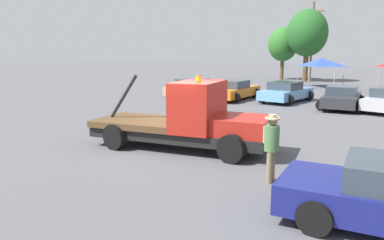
{
  "coord_description": "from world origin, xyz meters",
  "views": [
    {
      "loc": [
        7.47,
        -10.19,
        3.36
      ],
      "look_at": [
        0.5,
        0.0,
        1.05
      ],
      "focal_mm": 35.0,
      "sensor_mm": 36.0,
      "label": 1
    }
  ],
  "objects_px": {
    "parked_car_orange": "(235,90)",
    "parked_car_skyblue": "(286,92)",
    "tow_truck": "(191,121)",
    "canopy_tent_blue": "(322,62)",
    "parked_car_tan": "(194,88)",
    "utility_pole": "(312,40)",
    "parked_car_charcoal": "(342,97)",
    "person_near_truck": "(272,143)",
    "tree_center": "(283,44)",
    "tree_left": "(307,33)"
  },
  "relations": [
    {
      "from": "tow_truck",
      "to": "parked_car_charcoal",
      "type": "distance_m",
      "value": 12.71
    },
    {
      "from": "parked_car_skyblue",
      "to": "person_near_truck",
      "type": "bearing_deg",
      "value": -155.73
    },
    {
      "from": "canopy_tent_blue",
      "to": "utility_pole",
      "type": "height_order",
      "value": "utility_pole"
    },
    {
      "from": "person_near_truck",
      "to": "tree_center",
      "type": "relative_size",
      "value": 0.3
    },
    {
      "from": "person_near_truck",
      "to": "tree_center",
      "type": "xyz_separation_m",
      "value": [
        -12.58,
        33.33,
        2.98
      ]
    },
    {
      "from": "tow_truck",
      "to": "canopy_tent_blue",
      "type": "distance_m",
      "value": 25.38
    },
    {
      "from": "tow_truck",
      "to": "parked_car_tan",
      "type": "bearing_deg",
      "value": 111.66
    },
    {
      "from": "tree_center",
      "to": "parked_car_tan",
      "type": "bearing_deg",
      "value": -87.35
    },
    {
      "from": "canopy_tent_blue",
      "to": "parked_car_skyblue",
      "type": "bearing_deg",
      "value": -84.82
    },
    {
      "from": "tow_truck",
      "to": "tree_left",
      "type": "distance_m",
      "value": 31.4
    },
    {
      "from": "parked_car_orange",
      "to": "tree_center",
      "type": "height_order",
      "value": "tree_center"
    },
    {
      "from": "utility_pole",
      "to": "tree_center",
      "type": "bearing_deg",
      "value": 158.76
    },
    {
      "from": "tow_truck",
      "to": "parked_car_orange",
      "type": "relative_size",
      "value": 1.33
    },
    {
      "from": "canopy_tent_blue",
      "to": "person_near_truck",
      "type": "bearing_deg",
      "value": -76.81
    },
    {
      "from": "parked_car_charcoal",
      "to": "utility_pole",
      "type": "height_order",
      "value": "utility_pole"
    },
    {
      "from": "parked_car_skyblue",
      "to": "parked_car_orange",
      "type": "bearing_deg",
      "value": 110.03
    },
    {
      "from": "utility_pole",
      "to": "parked_car_charcoal",
      "type": "bearing_deg",
      "value": -67.51
    },
    {
      "from": "parked_car_tan",
      "to": "parked_car_orange",
      "type": "relative_size",
      "value": 0.97
    },
    {
      "from": "parked_car_orange",
      "to": "person_near_truck",
      "type": "bearing_deg",
      "value": -150.81
    },
    {
      "from": "parked_car_orange",
      "to": "canopy_tent_blue",
      "type": "xyz_separation_m",
      "value": [
        2.27,
        12.63,
        1.63
      ]
    },
    {
      "from": "tree_left",
      "to": "utility_pole",
      "type": "relative_size",
      "value": 0.92
    },
    {
      "from": "parked_car_charcoal",
      "to": "utility_pole",
      "type": "relative_size",
      "value": 0.57
    },
    {
      "from": "person_near_truck",
      "to": "utility_pole",
      "type": "height_order",
      "value": "utility_pole"
    },
    {
      "from": "parked_car_charcoal",
      "to": "parked_car_tan",
      "type": "bearing_deg",
      "value": 84.91
    },
    {
      "from": "parked_car_orange",
      "to": "tree_center",
      "type": "xyz_separation_m",
      "value": [
        -4.05,
        19.25,
        3.38
      ]
    },
    {
      "from": "parked_car_orange",
      "to": "parked_car_charcoal",
      "type": "height_order",
      "value": "same"
    },
    {
      "from": "parked_car_tan",
      "to": "utility_pole",
      "type": "relative_size",
      "value": 0.57
    },
    {
      "from": "parked_car_tan",
      "to": "tree_left",
      "type": "bearing_deg",
      "value": -0.43
    },
    {
      "from": "tow_truck",
      "to": "utility_pole",
      "type": "distance_m",
      "value": 31.03
    },
    {
      "from": "canopy_tent_blue",
      "to": "utility_pole",
      "type": "bearing_deg",
      "value": 116.68
    },
    {
      "from": "person_near_truck",
      "to": "parked_car_skyblue",
      "type": "height_order",
      "value": "person_near_truck"
    },
    {
      "from": "parked_car_tan",
      "to": "utility_pole",
      "type": "xyz_separation_m",
      "value": [
        2.81,
        18.18,
        3.79
      ]
    },
    {
      "from": "parked_car_skyblue",
      "to": "canopy_tent_blue",
      "type": "relative_size",
      "value": 1.41
    },
    {
      "from": "tree_left",
      "to": "parked_car_orange",
      "type": "bearing_deg",
      "value": -87.1
    },
    {
      "from": "canopy_tent_blue",
      "to": "tree_left",
      "type": "relative_size",
      "value": 0.43
    },
    {
      "from": "person_near_truck",
      "to": "canopy_tent_blue",
      "type": "xyz_separation_m",
      "value": [
        -6.26,
        26.7,
        1.23
      ]
    },
    {
      "from": "canopy_tent_blue",
      "to": "utility_pole",
      "type": "xyz_separation_m",
      "value": [
        -2.6,
        5.18,
        2.17
      ]
    },
    {
      "from": "canopy_tent_blue",
      "to": "tree_center",
      "type": "relative_size",
      "value": 0.56
    },
    {
      "from": "parked_car_orange",
      "to": "parked_car_skyblue",
      "type": "xyz_separation_m",
      "value": [
        3.33,
        0.89,
        0.0
      ]
    },
    {
      "from": "person_near_truck",
      "to": "parked_car_skyblue",
      "type": "xyz_separation_m",
      "value": [
        -5.2,
        14.96,
        -0.4
      ]
    },
    {
      "from": "parked_car_charcoal",
      "to": "canopy_tent_blue",
      "type": "xyz_separation_m",
      "value": [
        -4.78,
        12.67,
        1.63
      ]
    },
    {
      "from": "parked_car_skyblue",
      "to": "tree_left",
      "type": "xyz_separation_m",
      "value": [
        -4.25,
        17.11,
        4.51
      ]
    },
    {
      "from": "parked_car_charcoal",
      "to": "tree_center",
      "type": "height_order",
      "value": "tree_center"
    },
    {
      "from": "person_near_truck",
      "to": "parked_car_orange",
      "type": "xyz_separation_m",
      "value": [
        -8.53,
        14.07,
        -0.4
      ]
    },
    {
      "from": "parked_car_skyblue",
      "to": "parked_car_charcoal",
      "type": "height_order",
      "value": "same"
    },
    {
      "from": "parked_car_charcoal",
      "to": "canopy_tent_blue",
      "type": "relative_size",
      "value": 1.43
    },
    {
      "from": "utility_pole",
      "to": "parked_car_orange",
      "type": "bearing_deg",
      "value": -88.93
    },
    {
      "from": "canopy_tent_blue",
      "to": "tree_left",
      "type": "xyz_separation_m",
      "value": [
        -3.18,
        5.36,
        2.88
      ]
    },
    {
      "from": "parked_car_charcoal",
      "to": "tree_left",
      "type": "distance_m",
      "value": 20.22
    },
    {
      "from": "tow_truck",
      "to": "canopy_tent_blue",
      "type": "height_order",
      "value": "canopy_tent_blue"
    }
  ]
}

